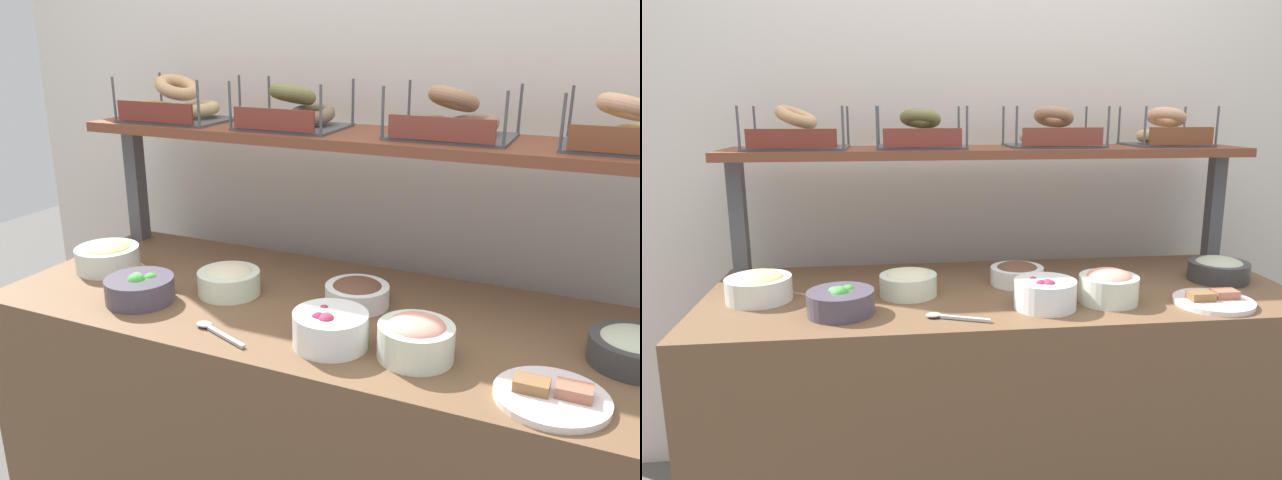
{
  "view_description": "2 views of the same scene",
  "coord_description": "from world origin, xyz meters",
  "views": [
    {
      "loc": [
        0.64,
        -1.43,
        1.56
      ],
      "look_at": [
        -0.06,
        0.07,
        1.01
      ],
      "focal_mm": 35.82,
      "sensor_mm": 36.0,
      "label": 1
    },
    {
      "loc": [
        -0.34,
        -1.75,
        1.41
      ],
      "look_at": [
        -0.12,
        0.03,
        1.01
      ],
      "focal_mm": 32.73,
      "sensor_mm": 36.0,
      "label": 2
    }
  ],
  "objects": [
    {
      "name": "bowl_egg_salad",
      "position": [
        -0.74,
        -0.02,
        0.89
      ],
      "size": [
        0.19,
        0.19,
        0.09
      ],
      "color": "white",
      "rests_on": "deli_counter"
    },
    {
      "name": "bowl_veggie_mix",
      "position": [
        -0.49,
        -0.17,
        0.89
      ],
      "size": [
        0.19,
        0.19,
        0.08
      ],
      "color": "#4D4655",
      "rests_on": "deli_counter"
    },
    {
      "name": "bagel_basket_sesame",
      "position": [
        -0.65,
        0.26,
        1.33
      ],
      "size": [
        0.33,
        0.26,
        0.15
      ],
      "color": "#4C4C51",
      "rests_on": "upper_shelf"
    },
    {
      "name": "serving_spoon_near_plate",
      "position": [
        -0.2,
        -0.25,
        0.86
      ],
      "size": [
        0.17,
        0.08,
        0.01
      ],
      "color": "#B7B7BC",
      "rests_on": "deli_counter"
    },
    {
      "name": "shelf_riser_left",
      "position": [
        -0.86,
        0.27,
        1.05
      ],
      "size": [
        0.05,
        0.05,
        0.4
      ],
      "primitive_type": "cube",
      "color": "#4C4C51",
      "rests_on": "deli_counter"
    },
    {
      "name": "bowl_chocolate_spread",
      "position": [
        0.06,
        0.05,
        0.89
      ],
      "size": [
        0.17,
        0.17,
        0.07
      ],
      "color": "white",
      "rests_on": "deli_counter"
    },
    {
      "name": "bagel_basket_everything",
      "position": [
        0.23,
        0.28,
        1.33
      ],
      "size": [
        0.32,
        0.26,
        0.15
      ],
      "color": "#4C4C51",
      "rests_on": "upper_shelf"
    },
    {
      "name": "bowl_beet_salad",
      "position": [
        0.09,
        -0.19,
        0.89
      ],
      "size": [
        0.18,
        0.18,
        0.09
      ],
      "color": "white",
      "rests_on": "deli_counter"
    },
    {
      "name": "bowl_tuna_salad",
      "position": [
        0.74,
        0.01,
        0.89
      ],
      "size": [
        0.19,
        0.19,
        0.08
      ],
      "color": "#383737",
      "rests_on": "deli_counter"
    },
    {
      "name": "deli_counter",
      "position": [
        0.0,
        0.0,
        0.42
      ],
      "size": [
        1.83,
        0.7,
        0.85
      ],
      "primitive_type": "cube",
      "color": "brown",
      "rests_on": "ground_plane"
    },
    {
      "name": "upper_shelf",
      "position": [
        0.0,
        0.27,
        1.26
      ],
      "size": [
        1.79,
        0.32,
        0.03
      ],
      "primitive_type": "cube",
      "color": "brown",
      "rests_on": "shelf_riser_left"
    },
    {
      "name": "bagel_basket_poppy",
      "position": [
        -0.24,
        0.26,
        1.33
      ],
      "size": [
        0.3,
        0.25,
        0.14
      ],
      "color": "#4C4C51",
      "rests_on": "upper_shelf"
    },
    {
      "name": "bowl_potato_salad",
      "position": [
        -0.3,
        -0.02,
        0.89
      ],
      "size": [
        0.18,
        0.18,
        0.08
      ],
      "color": "silver",
      "rests_on": "deli_counter"
    },
    {
      "name": "back_wall",
      "position": [
        0.0,
        0.55,
        1.2
      ],
      "size": [
        3.03,
        0.06,
        2.4
      ],
      "primitive_type": "cube",
      "color": "beige",
      "rests_on": "ground_plane"
    },
    {
      "name": "shelf_riser_right",
      "position": [
        0.86,
        0.27,
        1.05
      ],
      "size": [
        0.05,
        0.05,
        0.4
      ],
      "primitive_type": "cube",
      "color": "#4C4C51",
      "rests_on": "deli_counter"
    },
    {
      "name": "bagel_basket_plain",
      "position": [
        0.65,
        0.28,
        1.33
      ],
      "size": [
        0.28,
        0.26,
        0.14
      ],
      "color": "#4C4C51",
      "rests_on": "upper_shelf"
    },
    {
      "name": "serving_plate_white",
      "position": [
        0.59,
        -0.22,
        0.86
      ],
      "size": [
        0.23,
        0.23,
        0.04
      ],
      "color": "white",
      "rests_on": "deli_counter"
    },
    {
      "name": "bowl_lox_spread",
      "position": [
        0.29,
        -0.16,
        0.9
      ],
      "size": [
        0.17,
        0.17,
        0.1
      ],
      "color": "silver",
      "rests_on": "deli_counter"
    }
  ]
}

